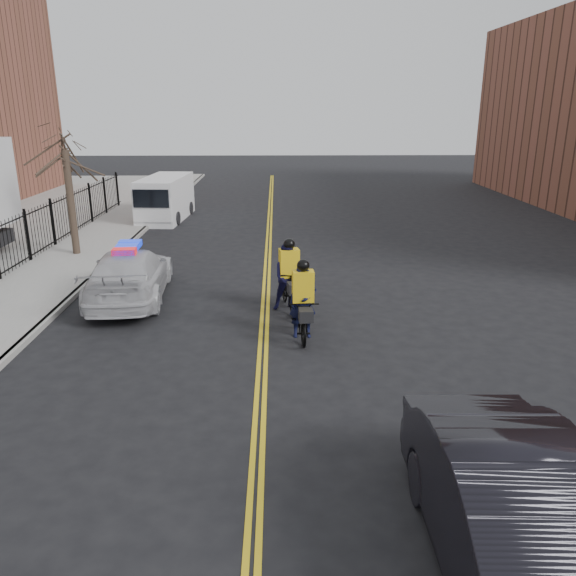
% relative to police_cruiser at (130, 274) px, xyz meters
% --- Properties ---
extents(ground, '(120.00, 120.00, 0.00)m').
position_rel_police_cruiser_xyz_m(ground, '(4.17, -4.80, -0.78)').
color(ground, black).
rests_on(ground, ground).
extents(center_line_left, '(0.10, 60.00, 0.01)m').
position_rel_police_cruiser_xyz_m(center_line_left, '(4.09, 3.20, -0.78)').
color(center_line_left, yellow).
rests_on(center_line_left, ground).
extents(center_line_right, '(0.10, 60.00, 0.01)m').
position_rel_police_cruiser_xyz_m(center_line_right, '(4.25, 3.20, -0.78)').
color(center_line_right, yellow).
rests_on(center_line_right, ground).
extents(sidewalk, '(3.00, 60.00, 0.15)m').
position_rel_police_cruiser_xyz_m(sidewalk, '(-3.33, 3.20, -0.71)').
color(sidewalk, gray).
rests_on(sidewalk, ground).
extents(curb, '(0.20, 60.00, 0.15)m').
position_rel_police_cruiser_xyz_m(curb, '(-1.83, 3.20, -0.71)').
color(curb, gray).
rests_on(curb, ground).
extents(iron_fence, '(0.12, 28.00, 2.00)m').
position_rel_police_cruiser_xyz_m(iron_fence, '(-4.83, 3.20, 0.22)').
color(iron_fence, black).
rests_on(iron_fence, ground).
extents(street_tree, '(3.20, 3.20, 4.80)m').
position_rel_police_cruiser_xyz_m(street_tree, '(-3.43, 5.20, 2.75)').
color(street_tree, '#34271E').
rests_on(street_tree, sidewalk).
extents(police_cruiser, '(2.59, 5.51, 1.71)m').
position_rel_police_cruiser_xyz_m(police_cruiser, '(0.00, 0.00, 0.00)').
color(police_cruiser, silver).
rests_on(police_cruiser, ground).
extents(dark_sedan, '(1.94, 5.39, 1.77)m').
position_rel_police_cruiser_xyz_m(dark_sedan, '(7.43, -11.23, 0.10)').
color(dark_sedan, black).
rests_on(dark_sedan, ground).
extents(cargo_van, '(2.33, 5.43, 2.22)m').
position_rel_police_cruiser_xyz_m(cargo_van, '(-1.34, 12.97, 0.30)').
color(cargo_van, white).
rests_on(cargo_van, ground).
extents(cyclist_near, '(0.84, 2.14, 2.07)m').
position_rel_police_cruiser_xyz_m(cyclist_near, '(5.18, -3.14, -0.07)').
color(cyclist_near, black).
rests_on(cyclist_near, ground).
extents(cyclist_far, '(1.06, 2.18, 2.13)m').
position_rel_police_cruiser_xyz_m(cyclist_far, '(4.88, -1.09, 0.06)').
color(cyclist_far, black).
rests_on(cyclist_far, ground).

